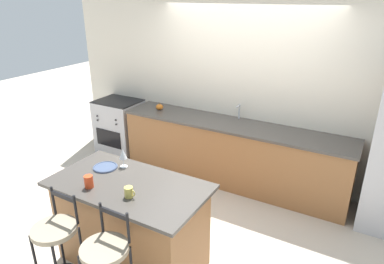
{
  "coord_description": "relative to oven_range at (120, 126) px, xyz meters",
  "views": [
    {
      "loc": [
        1.73,
        -3.83,
        2.63
      ],
      "look_at": [
        -0.09,
        -0.64,
        1.13
      ],
      "focal_mm": 32.0,
      "sensor_mm": 36.0,
      "label": 1
    }
  ],
  "objects": [
    {
      "name": "back_counter",
      "position": [
        2.12,
        -0.0,
        -0.0
      ],
      "size": [
        3.35,
        0.69,
        0.92
      ],
      "color": "#936038",
      "rests_on": "ground_plane"
    },
    {
      "name": "wine_glass",
      "position": [
        1.64,
        -1.79,
        0.61
      ],
      "size": [
        0.08,
        0.08,
        0.2
      ],
      "color": "white",
      "rests_on": "kitchen_island"
    },
    {
      "name": "dinner_plate",
      "position": [
        1.49,
        -1.91,
        0.47
      ],
      "size": [
        0.25,
        0.25,
        0.02
      ],
      "color": "#425170",
      "rests_on": "kitchen_island"
    },
    {
      "name": "kitchen_island",
      "position": [
        1.91,
        -2.04,
        0.0
      ],
      "size": [
        1.55,
        0.84,
        0.93
      ],
      "color": "#936038",
      "rests_on": "ground_plane"
    },
    {
      "name": "wall_back",
      "position": [
        2.12,
        0.32,
        0.88
      ],
      "size": [
        6.0,
        0.07,
        2.7
      ],
      "color": "beige",
      "rests_on": "ground_plane"
    },
    {
      "name": "coffee_mug",
      "position": [
        2.07,
        -2.22,
        0.51
      ],
      "size": [
        0.11,
        0.08,
        0.1
      ],
      "color": "#C1B251",
      "rests_on": "kitchen_island"
    },
    {
      "name": "oven_range",
      "position": [
        0.0,
        0.0,
        0.0
      ],
      "size": [
        0.73,
        0.62,
        0.94
      ],
      "color": "#B7B7BC",
      "rests_on": "ground_plane"
    },
    {
      "name": "bar_stool_far",
      "position": [
        2.18,
        -2.68,
        0.15
      ],
      "size": [
        0.39,
        0.39,
        1.05
      ],
      "color": "black",
      "rests_on": "ground_plane"
    },
    {
      "name": "pumpkin_decoration",
      "position": [
        0.87,
        -0.02,
        0.5
      ],
      "size": [
        0.11,
        0.11,
        0.11
      ],
      "color": "orange",
      "rests_on": "back_counter"
    },
    {
      "name": "tumbler_cup",
      "position": [
        1.63,
        -2.27,
        0.53
      ],
      "size": [
        0.08,
        0.08,
        0.12
      ],
      "color": "red",
      "rests_on": "kitchen_island"
    },
    {
      "name": "bar_stool_near",
      "position": [
        1.63,
        -2.71,
        0.15
      ],
      "size": [
        0.39,
        0.39,
        1.05
      ],
      "color": "black",
      "rests_on": "ground_plane"
    },
    {
      "name": "ground_plane",
      "position": [
        2.12,
        -0.39,
        -0.47
      ],
      "size": [
        18.0,
        18.0,
        0.0
      ],
      "primitive_type": "plane",
      "color": "beige"
    },
    {
      "name": "sink_faucet",
      "position": [
        2.12,
        0.2,
        0.59
      ],
      "size": [
        0.02,
        0.13,
        0.22
      ],
      "color": "#ADAFB5",
      "rests_on": "back_counter"
    }
  ]
}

